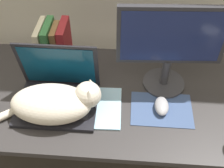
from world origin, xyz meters
TOP-DOWN VIEW (x-y plane):
  - desk at (0.00, 0.31)m, footprint 1.49×0.62m
  - laptop at (-0.11, 0.26)m, footprint 0.33×0.25m
  - cat at (-0.10, 0.19)m, footprint 0.44×0.20m
  - external_monitor at (0.34, 0.39)m, footprint 0.43×0.19m
  - mousepad at (0.33, 0.24)m, footprint 0.25×0.18m
  - computer_mouse at (0.32, 0.24)m, footprint 0.06×0.10m
  - book_row at (-0.18, 0.53)m, footprint 0.14×0.17m
  - notepad at (0.06, 0.23)m, footprint 0.20×0.23m

SIDE VIEW (x-z plane):
  - desk at x=0.00m, z-range 0.29..1.05m
  - mousepad at x=0.33m, z-range 0.75..0.75m
  - notepad at x=0.06m, z-range 0.75..0.76m
  - computer_mouse at x=0.32m, z-range 0.75..0.79m
  - laptop at x=-0.11m, z-range 0.67..0.93m
  - cat at x=-0.10m, z-range 0.75..0.90m
  - book_row at x=-0.18m, z-range 0.75..0.95m
  - external_monitor at x=0.34m, z-range 0.78..1.17m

